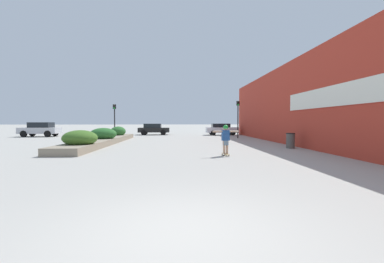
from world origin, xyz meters
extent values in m
plane|color=#A3A099|center=(0.00, 0.00, 0.00)|extent=(300.00, 300.00, 0.00)
cube|color=#B23323|center=(8.06, 11.72, 2.97)|extent=(0.60, 35.16, 5.93)
cube|color=silver|center=(7.72, 5.67, 2.97)|extent=(0.06, 16.06, 1.07)
cube|color=gray|center=(-5.73, 15.84, 0.20)|extent=(1.81, 14.72, 0.40)
ellipsoid|color=#3D6623|center=(-5.63, 10.95, 0.74)|extent=(1.91, 1.88, 0.90)
ellipsoid|color=#286028|center=(-5.72, 15.69, 0.75)|extent=(1.96, 1.73, 0.91)
ellipsoid|color=#286028|center=(-5.80, 20.70, 0.75)|extent=(1.40, 1.65, 0.93)
cube|color=olive|center=(2.25, 8.67, 0.09)|extent=(0.32, 0.72, 0.01)
cylinder|color=beige|center=(2.13, 8.90, 0.03)|extent=(0.06, 0.06, 0.05)
cylinder|color=beige|center=(2.28, 8.93, 0.03)|extent=(0.06, 0.06, 0.05)
cylinder|color=beige|center=(2.23, 8.42, 0.03)|extent=(0.06, 0.06, 0.05)
cylinder|color=beige|center=(2.38, 8.45, 0.03)|extent=(0.06, 0.06, 0.05)
cylinder|color=tan|center=(2.18, 8.66, 0.42)|extent=(0.14, 0.14, 0.65)
cylinder|color=tan|center=(2.33, 8.69, 0.42)|extent=(0.14, 0.14, 0.65)
cube|color=slate|center=(2.25, 8.67, 0.62)|extent=(0.27, 0.24, 0.23)
cube|color=#234C8C|center=(2.25, 8.67, 1.00)|extent=(0.40, 0.25, 0.51)
cylinder|color=tan|center=(1.84, 8.59, 1.19)|extent=(0.49, 0.18, 0.08)
cylinder|color=tan|center=(2.67, 8.76, 1.19)|extent=(0.49, 0.18, 0.08)
sphere|color=tan|center=(2.25, 8.67, 1.36)|extent=(0.21, 0.21, 0.21)
sphere|color=green|center=(2.25, 8.67, 1.39)|extent=(0.24, 0.24, 0.24)
cylinder|color=#514C47|center=(6.95, 11.90, 0.45)|extent=(0.52, 0.52, 0.90)
cylinder|color=black|center=(6.95, 11.90, 0.93)|extent=(0.55, 0.55, 0.05)
cube|color=silver|center=(5.30, 28.01, 0.64)|extent=(3.91, 1.95, 0.66)
cube|color=black|center=(5.14, 28.01, 1.20)|extent=(2.15, 1.72, 0.47)
cylinder|color=black|center=(6.51, 28.93, 0.31)|extent=(0.62, 0.22, 0.62)
cylinder|color=black|center=(6.51, 27.08, 0.31)|extent=(0.62, 0.22, 0.62)
cylinder|color=black|center=(4.09, 28.93, 0.31)|extent=(0.62, 0.22, 0.62)
cylinder|color=black|center=(4.09, 27.08, 0.31)|extent=(0.62, 0.22, 0.62)
cube|color=black|center=(-3.24, 29.03, 0.61)|extent=(3.88, 1.74, 0.57)
cube|color=black|center=(-3.39, 29.03, 1.16)|extent=(2.14, 1.53, 0.53)
cylinder|color=black|center=(-2.03, 29.86, 0.33)|extent=(0.65, 0.22, 0.65)
cylinder|color=black|center=(-2.03, 28.21, 0.33)|extent=(0.65, 0.22, 0.65)
cylinder|color=black|center=(-4.44, 29.86, 0.33)|extent=(0.65, 0.22, 0.65)
cylinder|color=black|center=(-4.44, 28.21, 0.33)|extent=(0.65, 0.22, 0.65)
cube|color=#BCBCC1|center=(-15.59, 25.59, 0.68)|extent=(4.10, 1.75, 0.66)
cube|color=black|center=(-15.43, 25.59, 1.31)|extent=(2.25, 1.54, 0.58)
cylinder|color=black|center=(-16.86, 24.76, 0.35)|extent=(0.70, 0.22, 0.70)
cylinder|color=black|center=(-16.86, 26.43, 0.35)|extent=(0.70, 0.22, 0.70)
cylinder|color=black|center=(-14.32, 24.76, 0.35)|extent=(0.70, 0.22, 0.70)
cylinder|color=black|center=(-14.32, 26.43, 0.35)|extent=(0.70, 0.22, 0.70)
cylinder|color=black|center=(-6.52, 22.32, 1.47)|extent=(0.11, 0.11, 2.95)
cube|color=black|center=(-6.52, 22.32, 3.17)|extent=(0.28, 0.20, 0.45)
sphere|color=#2D2823|center=(-6.52, 22.20, 3.32)|extent=(0.15, 0.15, 0.15)
sphere|color=#2D2823|center=(-6.52, 22.20, 3.17)|extent=(0.15, 0.15, 0.15)
sphere|color=green|center=(-6.52, 22.20, 3.02)|extent=(0.15, 0.15, 0.15)
cylinder|color=black|center=(5.88, 21.79, 1.65)|extent=(0.11, 0.11, 3.29)
cube|color=black|center=(5.88, 21.79, 3.52)|extent=(0.28, 0.20, 0.45)
sphere|color=#2D2823|center=(5.88, 21.67, 3.67)|extent=(0.15, 0.15, 0.15)
sphere|color=#2D2823|center=(5.88, 21.67, 3.52)|extent=(0.15, 0.15, 0.15)
sphere|color=green|center=(5.88, 21.67, 3.37)|extent=(0.15, 0.15, 0.15)
camera|label=1|loc=(-0.02, -3.80, 1.67)|focal=24.00mm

